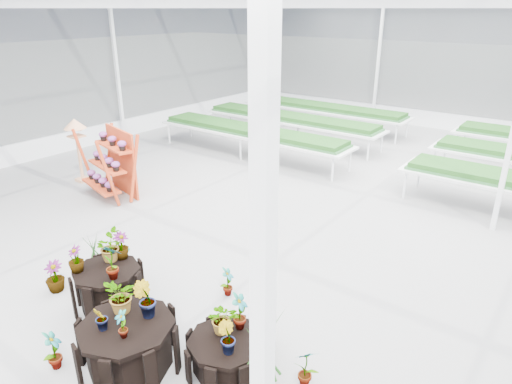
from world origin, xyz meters
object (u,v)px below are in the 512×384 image
Objects in this scene: bird_table at (79,151)px; plinth_mid at (129,346)px; plinth_tall at (109,289)px; shelf_rack at (109,164)px; plinth_low at (227,355)px.

plinth_mid is at bearing -28.93° from bird_table.
plinth_mid is (1.20, -0.60, -0.02)m from plinth_tall.
bird_table is at bearing 150.21° from plinth_tall.
shelf_rack is (-3.72, 2.80, 0.46)m from plinth_tall.
shelf_rack is at bearing -5.98° from bird_table.
plinth_tall is at bearing -23.51° from shelf_rack.
shelf_rack reaches higher than plinth_tall.
plinth_low is (2.20, 0.10, -0.11)m from plinth_tall.
bird_table reaches higher than plinth_tall.
plinth_mid is 1.22× the size of plinth_low.
shelf_rack is 0.96× the size of bird_table.
bird_table is at bearing -172.81° from shelf_rack.
shelf_rack is at bearing 155.50° from plinth_low.
plinth_tall is at bearing -29.53° from bird_table.
plinth_low is at bearing -20.94° from bird_table.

